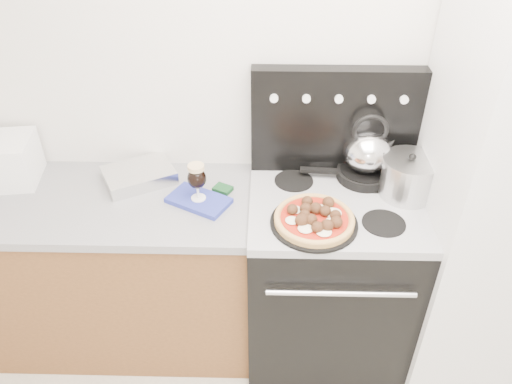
{
  "coord_description": "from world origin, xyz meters",
  "views": [
    {
      "loc": [
        -0.23,
        -0.58,
        2.24
      ],
      "look_at": [
        -0.27,
        1.05,
        1.05
      ],
      "focal_mm": 35.0,
      "sensor_mm": 36.0,
      "label": 1
    }
  ],
  "objects_px": {
    "fridge": "(501,201)",
    "pizza_pan": "(314,223)",
    "oven_mitt": "(199,200)",
    "skillet": "(364,174)",
    "beer_glass": "(197,182)",
    "tea_kettle": "(368,148)",
    "base_cabinet": "(107,273)",
    "pizza": "(314,218)",
    "stove_body": "(327,278)",
    "stock_pot": "(408,178)"
  },
  "relations": [
    {
      "from": "base_cabinet",
      "to": "pizza_pan",
      "type": "xyz_separation_m",
      "value": [
        1.0,
        -0.18,
        0.5
      ]
    },
    {
      "from": "base_cabinet",
      "to": "fridge",
      "type": "height_order",
      "value": "fridge"
    },
    {
      "from": "stove_body",
      "to": "pizza_pan",
      "type": "xyz_separation_m",
      "value": [
        -0.11,
        -0.16,
        0.49
      ]
    },
    {
      "from": "pizza_pan",
      "to": "tea_kettle",
      "type": "height_order",
      "value": "tea_kettle"
    },
    {
      "from": "fridge",
      "to": "pizza_pan",
      "type": "bearing_deg",
      "value": -170.53
    },
    {
      "from": "oven_mitt",
      "to": "skillet",
      "type": "height_order",
      "value": "skillet"
    },
    {
      "from": "pizza_pan",
      "to": "pizza",
      "type": "xyz_separation_m",
      "value": [
        0.0,
        0.0,
        0.03
      ]
    },
    {
      "from": "skillet",
      "to": "pizza",
      "type": "bearing_deg",
      "value": -126.55
    },
    {
      "from": "beer_glass",
      "to": "skillet",
      "type": "height_order",
      "value": "beer_glass"
    },
    {
      "from": "base_cabinet",
      "to": "oven_mitt",
      "type": "bearing_deg",
      "value": -2.59
    },
    {
      "from": "beer_glass",
      "to": "stock_pot",
      "type": "distance_m",
      "value": 0.92
    },
    {
      "from": "stove_body",
      "to": "pizza",
      "type": "xyz_separation_m",
      "value": [
        -0.11,
        -0.16,
        0.51
      ]
    },
    {
      "from": "stove_body",
      "to": "fridge",
      "type": "xyz_separation_m",
      "value": [
        0.7,
        -0.03,
        0.51
      ]
    },
    {
      "from": "stove_body",
      "to": "skillet",
      "type": "distance_m",
      "value": 0.55
    },
    {
      "from": "skillet",
      "to": "tea_kettle",
      "type": "distance_m",
      "value": 0.14
    },
    {
      "from": "stove_body",
      "to": "fridge",
      "type": "bearing_deg",
      "value": -2.05
    },
    {
      "from": "fridge",
      "to": "oven_mitt",
      "type": "height_order",
      "value": "fridge"
    },
    {
      "from": "skillet",
      "to": "stove_body",
      "type": "bearing_deg",
      "value": -128.35
    },
    {
      "from": "base_cabinet",
      "to": "stove_body",
      "type": "bearing_deg",
      "value": -1.3
    },
    {
      "from": "stove_body",
      "to": "oven_mitt",
      "type": "relative_size",
      "value": 3.29
    },
    {
      "from": "beer_glass",
      "to": "tea_kettle",
      "type": "height_order",
      "value": "tea_kettle"
    },
    {
      "from": "tea_kettle",
      "to": "beer_glass",
      "type": "bearing_deg",
      "value": -149.13
    },
    {
      "from": "stove_body",
      "to": "fridge",
      "type": "height_order",
      "value": "fridge"
    },
    {
      "from": "base_cabinet",
      "to": "beer_glass",
      "type": "bearing_deg",
      "value": -2.59
    },
    {
      "from": "oven_mitt",
      "to": "stock_pot",
      "type": "height_order",
      "value": "stock_pot"
    },
    {
      "from": "stock_pot",
      "to": "fridge",
      "type": "bearing_deg",
      "value": -12.6
    },
    {
      "from": "fridge",
      "to": "stove_body",
      "type": "bearing_deg",
      "value": 177.95
    },
    {
      "from": "base_cabinet",
      "to": "pizza_pan",
      "type": "height_order",
      "value": "pizza_pan"
    },
    {
      "from": "base_cabinet",
      "to": "tea_kettle",
      "type": "xyz_separation_m",
      "value": [
        1.25,
        0.16,
        0.65
      ]
    },
    {
      "from": "beer_glass",
      "to": "skillet",
      "type": "xyz_separation_m",
      "value": [
        0.75,
        0.18,
        -0.07
      ]
    },
    {
      "from": "base_cabinet",
      "to": "pizza",
      "type": "distance_m",
      "value": 1.14
    },
    {
      "from": "stove_body",
      "to": "oven_mitt",
      "type": "height_order",
      "value": "oven_mitt"
    },
    {
      "from": "tea_kettle",
      "to": "pizza_pan",
      "type": "bearing_deg",
      "value": -109.3
    },
    {
      "from": "skillet",
      "to": "stock_pot",
      "type": "height_order",
      "value": "stock_pot"
    },
    {
      "from": "stock_pot",
      "to": "base_cabinet",
      "type": "bearing_deg",
      "value": -178.52
    },
    {
      "from": "fridge",
      "to": "tea_kettle",
      "type": "bearing_deg",
      "value": 159.29
    },
    {
      "from": "oven_mitt",
      "to": "pizza_pan",
      "type": "distance_m",
      "value": 0.52
    },
    {
      "from": "beer_glass",
      "to": "tea_kettle",
      "type": "bearing_deg",
      "value": 13.61
    },
    {
      "from": "beer_glass",
      "to": "pizza",
      "type": "height_order",
      "value": "beer_glass"
    },
    {
      "from": "pizza",
      "to": "skillet",
      "type": "distance_m",
      "value": 0.43
    },
    {
      "from": "oven_mitt",
      "to": "skillet",
      "type": "relative_size",
      "value": 1.06
    },
    {
      "from": "pizza",
      "to": "tea_kettle",
      "type": "relative_size",
      "value": 1.38
    },
    {
      "from": "base_cabinet",
      "to": "skillet",
      "type": "relative_size",
      "value": 5.75
    },
    {
      "from": "beer_glass",
      "to": "skillet",
      "type": "distance_m",
      "value": 0.78
    },
    {
      "from": "stove_body",
      "to": "skillet",
      "type": "relative_size",
      "value": 3.49
    },
    {
      "from": "base_cabinet",
      "to": "stock_pot",
      "type": "bearing_deg",
      "value": 1.48
    },
    {
      "from": "base_cabinet",
      "to": "pizza",
      "type": "bearing_deg",
      "value": -10.52
    },
    {
      "from": "pizza_pan",
      "to": "oven_mitt",
      "type": "bearing_deg",
      "value": 161.89
    },
    {
      "from": "pizza_pan",
      "to": "tea_kettle",
      "type": "distance_m",
      "value": 0.46
    },
    {
      "from": "oven_mitt",
      "to": "tea_kettle",
      "type": "height_order",
      "value": "tea_kettle"
    }
  ]
}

